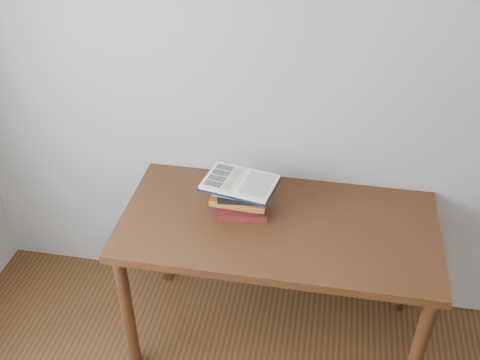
# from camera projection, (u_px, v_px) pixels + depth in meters

# --- Properties ---
(room_shell) EXTENTS (3.54, 3.54, 2.62)m
(room_shell) POSITION_uv_depth(u_px,v_px,m) (190.00, 345.00, 1.01)
(room_shell) COLOR #A6A49D
(room_shell) RESTS_ON ground
(desk) EXTENTS (1.47, 0.73, 0.78)m
(desk) POSITION_uv_depth(u_px,v_px,m) (278.00, 238.00, 2.65)
(desk) COLOR #4A2812
(desk) RESTS_ON ground
(book_stack) EXTENTS (0.27, 0.21, 0.15)m
(book_stack) POSITION_uv_depth(u_px,v_px,m) (241.00, 198.00, 2.62)
(book_stack) COLOR maroon
(book_stack) RESTS_ON desk
(open_book) EXTENTS (0.37, 0.29, 0.03)m
(open_book) POSITION_uv_depth(u_px,v_px,m) (240.00, 183.00, 2.57)
(open_book) COLOR black
(open_book) RESTS_ON book_stack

